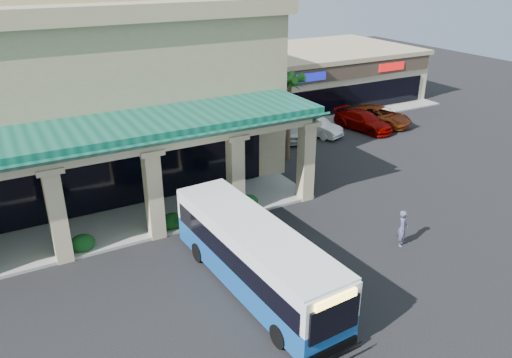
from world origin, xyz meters
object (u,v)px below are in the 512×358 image
transit_bus (254,258)px  pedestrian (403,228)px  car_white (315,126)px  car_red (364,121)px  car_gray (379,116)px  car_silver (292,128)px

transit_bus → pedestrian: 8.01m
pedestrian → car_white: size_ratio=0.42×
pedestrian → car_red: size_ratio=0.36×
transit_bus → pedestrian: size_ratio=5.69×
transit_bus → car_gray: 25.25m
pedestrian → car_silver: 16.63m
pedestrian → car_white: pedestrian is taller
transit_bus → car_red: bearing=35.6°
transit_bus → car_red: (18.21, 14.55, -0.73)m
car_white → car_gray: 6.30m
car_red → car_gray: size_ratio=0.95×
car_gray → car_red: bearing=174.7°
car_silver → car_red: car_silver is taller
car_silver → car_gray: bearing=15.7°
car_white → car_red: bearing=-31.4°
pedestrian → transit_bus: bearing=129.1°
car_silver → car_red: size_ratio=0.91×
transit_bus → car_gray: size_ratio=1.93×
car_gray → car_white: bearing=158.8°
car_white → car_red: 4.29m
transit_bus → car_white: (14.00, 15.39, -0.75)m
car_gray → transit_bus: bearing=-161.2°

